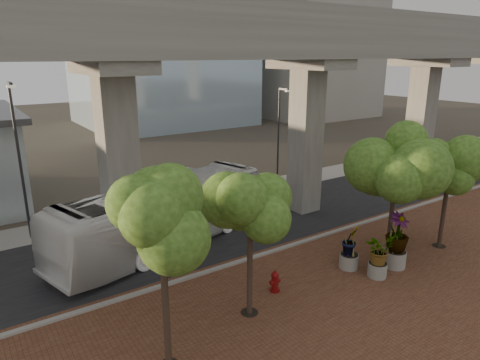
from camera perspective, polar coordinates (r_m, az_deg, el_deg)
ground at (r=23.71m, az=0.71°, el=-8.15°), size 160.00×160.00×0.00m
brick_plaza at (r=18.49m, az=15.56°, el=-16.34°), size 70.00×13.00×0.06m
asphalt_road at (r=25.23m, az=-1.89°, el=-6.54°), size 90.00×8.00×0.04m
curb_strip at (r=22.22m, az=3.68°, el=-9.72°), size 70.00×0.25×0.16m
far_sidewalk at (r=29.73m, az=-7.55°, el=-3.04°), size 90.00×3.00×0.06m
transit_viaduct at (r=23.38m, az=-2.06°, el=10.10°), size 72.00×5.60×12.40m
midrise_block at (r=73.62m, az=9.59°, el=17.84°), size 18.00×16.00×24.00m
transit_bus at (r=22.78m, az=-9.92°, el=-4.59°), size 13.15×6.41×3.57m
parked_car at (r=43.88m, az=22.01°, el=3.22°), size 4.57×1.59×1.50m
fire_hydrant at (r=18.84m, az=4.66°, el=-13.32°), size 0.48×0.43×0.96m
planter_front at (r=20.52m, az=18.06°, el=-8.99°), size 1.91×1.91×2.10m
planter_right at (r=21.57m, az=20.24°, el=-6.88°), size 2.53×2.53×2.70m
planter_left at (r=20.90m, az=14.49°, el=-8.05°), size 1.98×1.98×2.18m
street_tree_far_west at (r=12.88m, az=-10.46°, el=-5.87°), size 3.44×3.44×6.55m
street_tree_near_west at (r=15.71m, az=1.36°, el=-4.09°), size 3.55×3.55×5.93m
street_tree_near_east at (r=21.83m, az=20.19°, el=2.18°), size 4.39×4.39×6.83m
street_tree_far_east at (r=24.04m, az=26.16°, el=1.14°), size 3.81×3.81×5.91m
streetlamp_west at (r=25.25m, az=-27.41°, el=3.39°), size 0.42×1.23×8.51m
streetlamp_east at (r=31.76m, az=5.26°, el=6.43°), size 0.37×1.09×7.52m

